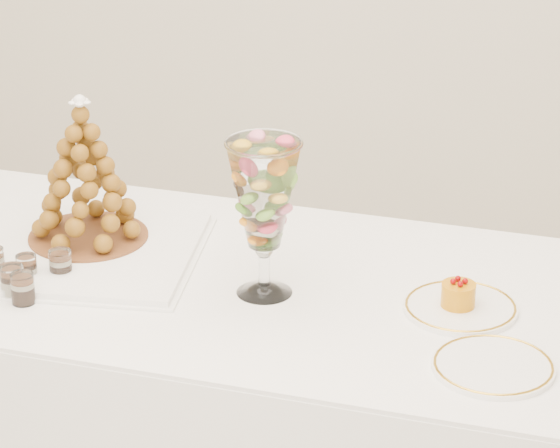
# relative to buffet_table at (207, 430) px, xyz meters

# --- Properties ---
(buffet_table) EXTENTS (2.24, 1.02, 0.83)m
(buffet_table) POSITION_rel_buffet_table_xyz_m (0.00, 0.00, 0.00)
(buffet_table) COLOR white
(buffet_table) RESTS_ON ground
(lace_tray) EXTENTS (0.66, 0.52, 0.02)m
(lace_tray) POSITION_rel_buffet_table_xyz_m (-0.36, 0.02, 0.43)
(lace_tray) COLOR white
(lace_tray) RESTS_ON buffet_table
(macaron_vase) EXTENTS (0.16, 0.16, 0.35)m
(macaron_vase) POSITION_rel_buffet_table_xyz_m (0.16, -0.05, 0.64)
(macaron_vase) COLOR white
(macaron_vase) RESTS_ON buffet_table
(cake_plate) EXTENTS (0.25, 0.25, 0.01)m
(cake_plate) POSITION_rel_buffet_table_xyz_m (0.59, -0.04, 0.42)
(cake_plate) COLOR white
(cake_plate) RESTS_ON buffet_table
(spare_plate) EXTENTS (0.24, 0.24, 0.01)m
(spare_plate) POSITION_rel_buffet_table_xyz_m (0.68, -0.27, 0.42)
(spare_plate) COLOR white
(spare_plate) RESTS_ON buffet_table
(verrine_b) EXTENTS (0.06, 0.06, 0.06)m
(verrine_b) POSITION_rel_buffet_table_xyz_m (-0.37, -0.12, 0.45)
(verrine_b) COLOR white
(verrine_b) RESTS_ON buffet_table
(verrine_c) EXTENTS (0.06, 0.06, 0.07)m
(verrine_c) POSITION_rel_buffet_table_xyz_m (-0.30, -0.09, 0.45)
(verrine_c) COLOR white
(verrine_c) RESTS_ON buffet_table
(verrine_d) EXTENTS (0.06, 0.06, 0.07)m
(verrine_d) POSITION_rel_buffet_table_xyz_m (-0.38, -0.19, 0.45)
(verrine_d) COLOR white
(verrine_d) RESTS_ON buffet_table
(verrine_e) EXTENTS (0.05, 0.05, 0.07)m
(verrine_e) POSITION_rel_buffet_table_xyz_m (-0.34, -0.22, 0.45)
(verrine_e) COLOR white
(verrine_e) RESTS_ON buffet_table
(croquembouche) EXTENTS (0.30, 0.30, 0.35)m
(croquembouche) POSITION_rel_buffet_table_xyz_m (-0.31, 0.09, 0.61)
(croquembouche) COLOR brown
(croquembouche) RESTS_ON lace_tray
(mousse_cake) EXTENTS (0.07, 0.07, 0.06)m
(mousse_cake) POSITION_rel_buffet_table_xyz_m (0.58, -0.04, 0.45)
(mousse_cake) COLOR #CB7C09
(mousse_cake) RESTS_ON cake_plate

